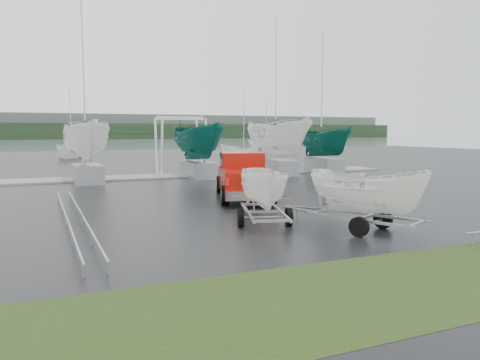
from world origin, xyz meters
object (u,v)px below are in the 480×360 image
trailer_parked (367,153)px  boat_hoist (180,138)px  pickup_truck (243,174)px  trailer_hitched (264,155)px

trailer_parked → boat_hoist: 19.63m
pickup_truck → boat_hoist: 11.21m
boat_hoist → trailer_parked: bearing=-89.5°
trailer_parked → boat_hoist: bearing=66.2°
trailer_hitched → trailer_parked: trailer_parked is taller
trailer_parked → pickup_truck: bearing=68.2°
pickup_truck → trailer_parked: (0.39, -8.53, 1.34)m
pickup_truck → trailer_parked: bearing=-69.5°
trailer_hitched → trailer_parked: (2.45, -2.17, 0.12)m
trailer_parked → trailer_hitched: bearing=114.0°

